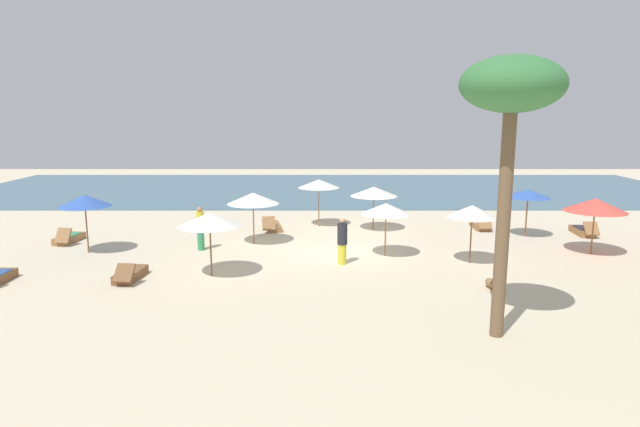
% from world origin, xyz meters
% --- Properties ---
extents(ground_plane, '(60.00, 60.00, 0.00)m').
position_xyz_m(ground_plane, '(0.00, 0.00, 0.00)').
color(ground_plane, beige).
extents(ocean_water, '(48.00, 16.00, 0.06)m').
position_xyz_m(ocean_water, '(0.00, 17.00, 0.03)').
color(ocean_water, '#476B7F').
rests_on(ocean_water, ground_plane).
extents(umbrella_0, '(1.92, 1.92, 2.20)m').
position_xyz_m(umbrella_0, '(-0.56, 5.01, 2.00)').
color(umbrella_0, olive).
rests_on(umbrella_0, ground_plane).
extents(umbrella_1, '(1.90, 1.90, 2.24)m').
position_xyz_m(umbrella_1, '(-9.32, 0.13, 2.01)').
color(umbrella_1, brown).
rests_on(umbrella_1, ground_plane).
extents(umbrella_2, '(2.06, 2.06, 2.11)m').
position_xyz_m(umbrella_2, '(-4.06, -2.79, 1.89)').
color(umbrella_2, brown).
rests_on(umbrella_2, ground_plane).
extents(umbrella_3, '(2.10, 2.10, 2.09)m').
position_xyz_m(umbrella_3, '(-3.19, 1.64, 1.86)').
color(umbrella_3, brown).
rests_on(umbrella_3, ground_plane).
extents(umbrella_4, '(1.85, 1.85, 2.00)m').
position_xyz_m(umbrella_4, '(1.93, -0.32, 1.79)').
color(umbrella_4, olive).
rests_on(umbrella_4, ground_plane).
extents(umbrella_5, '(1.79, 1.79, 2.09)m').
position_xyz_m(umbrella_5, '(4.82, -1.29, 1.88)').
color(umbrella_5, brown).
rests_on(umbrella_5, ground_plane).
extents(umbrella_6, '(1.85, 1.85, 2.04)m').
position_xyz_m(umbrella_6, '(8.32, 2.83, 1.87)').
color(umbrella_6, olive).
rests_on(umbrella_6, ground_plane).
extents(umbrella_7, '(2.11, 2.11, 1.98)m').
position_xyz_m(umbrella_7, '(1.92, 4.17, 1.76)').
color(umbrella_7, brown).
rests_on(umbrella_7, ground_plane).
extents(umbrella_8, '(2.27, 2.27, 2.12)m').
position_xyz_m(umbrella_8, '(9.78, 0.03, 1.87)').
color(umbrella_8, brown).
rests_on(umbrella_8, ground_plane).
extents(lounger_0, '(0.70, 1.73, 0.68)m').
position_xyz_m(lounger_0, '(10.97, 3.19, 0.18)').
color(lounger_0, olive).
rests_on(lounger_0, ground_plane).
extents(lounger_1, '(0.89, 1.73, 0.73)m').
position_xyz_m(lounger_1, '(-2.64, 4.16, 0.17)').
color(lounger_1, olive).
rests_on(lounger_1, ground_plane).
extents(lounger_3, '(0.82, 1.72, 0.73)m').
position_xyz_m(lounger_3, '(-10.83, 1.79, 0.18)').
color(lounger_3, olive).
rests_on(lounger_3, ground_plane).
extents(lounger_4, '(0.73, 1.75, 0.67)m').
position_xyz_m(lounger_4, '(-6.60, -3.20, 0.17)').
color(lounger_4, brown).
rests_on(lounger_4, ground_plane).
extents(lounger_5, '(0.63, 1.68, 0.71)m').
position_xyz_m(lounger_5, '(6.85, 4.42, 0.17)').
color(lounger_5, olive).
rests_on(lounger_5, ground_plane).
extents(person_0, '(0.39, 0.39, 1.71)m').
position_xyz_m(person_0, '(-5.12, 0.56, 0.87)').
color(person_0, '#338C59').
rests_on(person_0, ground_plane).
extents(person_1, '(0.49, 0.49, 1.67)m').
position_xyz_m(person_1, '(0.28, -1.41, 0.84)').
color(person_1, yellow).
rests_on(person_1, ground_plane).
extents(palm_1, '(2.32, 2.32, 6.56)m').
position_xyz_m(palm_1, '(3.76, -7.60, 5.69)').
color(palm_1, brown).
rests_on(palm_1, ground_plane).
extents(dog, '(0.40, 0.70, 0.32)m').
position_xyz_m(dog, '(4.73, -4.14, 0.17)').
color(dog, olive).
rests_on(dog, ground_plane).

